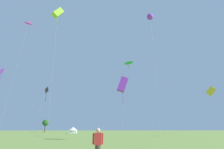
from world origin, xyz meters
name	(u,v)px	position (x,y,z in m)	size (l,w,h in m)	color
kite_purple_box	(123,85)	(1.17, 24.34, 9.01)	(2.03, 1.41, 10.38)	purple
kite_yellow_diamond	(211,91)	(25.22, 35.29, 10.66)	(2.62, 2.91, 12.13)	yellow
kite_black_diamond	(46,91)	(-15.00, 35.81, 10.05)	(1.78, 2.67, 11.18)	black
kite_magenta_parafoil	(28,24)	(-27.87, 48.57, 36.65)	(3.44, 2.58, 37.19)	#E02DA3
kite_lime_box	(58,13)	(-13.17, 31.00, 28.17)	(2.85, 3.68, 29.64)	#99DB2D
kite_purple_delta	(151,16)	(8.64, 27.98, 26.40)	(1.63, 2.87, 27.37)	purple
kite_purple_diamond	(1,73)	(-25.23, 34.80, 13.94)	(1.07, 2.31, 15.24)	purple
kite_green_parafoil	(129,63)	(4.28, 33.79, 16.95)	(3.79, 2.54, 17.41)	green
person_spectator	(98,146)	(-2.99, 5.98, 0.85)	(0.57, 0.28, 1.73)	#473828
festival_tent_center	(73,130)	(-12.60, 67.88, 1.36)	(3.78, 3.78, 2.45)	white
tree_distant_left	(46,123)	(-28.88, 86.13, 4.56)	(3.06, 3.06, 6.16)	brown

